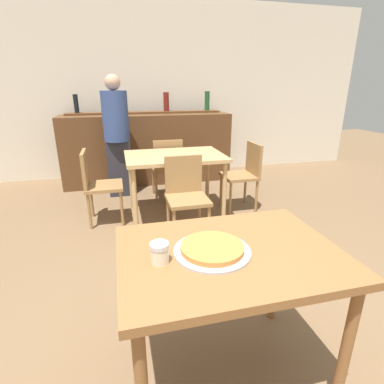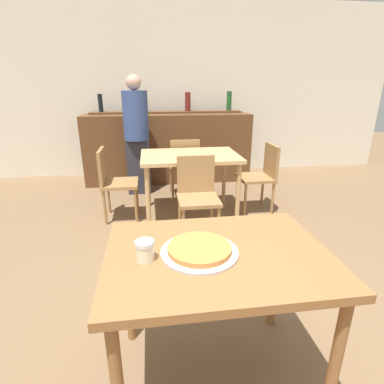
{
  "view_description": "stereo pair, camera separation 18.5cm",
  "coord_description": "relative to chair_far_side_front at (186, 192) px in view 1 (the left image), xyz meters",
  "views": [
    {
      "loc": [
        -0.47,
        -1.14,
        1.49
      ],
      "look_at": [
        -0.04,
        0.55,
        0.86
      ],
      "focal_mm": 28.0,
      "sensor_mm": 36.0,
      "label": 1
    },
    {
      "loc": [
        -0.28,
        -1.18,
        1.49
      ],
      "look_at": [
        -0.04,
        0.55,
        0.86
      ],
      "focal_mm": 28.0,
      "sensor_mm": 36.0,
      "label": 2
    }
  ],
  "objects": [
    {
      "name": "chair_far_side_left",
      "position": [
        -0.88,
        0.56,
        0.0
      ],
      "size": [
        0.4,
        0.4,
        0.83
      ],
      "rotation": [
        0.0,
        0.0,
        1.57
      ],
      "color": "olive",
      "rests_on": "ground_plane"
    },
    {
      "name": "pizza_tray",
      "position": [
        -0.24,
        -1.61,
        0.3
      ],
      "size": [
        0.36,
        0.36,
        0.04
      ],
      "color": "#B7B7BC",
      "rests_on": "dining_table_near"
    },
    {
      "name": "bar_back_shelf",
      "position": [
        -0.12,
        2.16,
        0.64
      ],
      "size": [
        2.39,
        0.24,
        0.33
      ],
      "color": "brown",
      "rests_on": "bar_counter"
    },
    {
      "name": "chair_far_side_right",
      "position": [
        0.88,
        0.56,
        0.0
      ],
      "size": [
        0.4,
        0.4,
        0.83
      ],
      "rotation": [
        0.0,
        0.0,
        -1.57
      ],
      "color": "olive",
      "rests_on": "ground_plane"
    },
    {
      "name": "chair_far_side_front",
      "position": [
        0.0,
        0.0,
        0.0
      ],
      "size": [
        0.4,
        0.4,
        0.83
      ],
      "color": "olive",
      "rests_on": "ground_plane"
    },
    {
      "name": "person_standing",
      "position": [
        -0.62,
        1.44,
        0.39
      ],
      "size": [
        0.34,
        0.34,
        1.62
      ],
      "color": "#2D2D38",
      "rests_on": "ground_plane"
    },
    {
      "name": "dining_table_far",
      "position": [
        -0.0,
        0.56,
        0.17
      ],
      "size": [
        1.11,
        0.78,
        0.74
      ],
      "color": "tan",
      "rests_on": "ground_plane"
    },
    {
      "name": "chair_far_side_back",
      "position": [
        -0.0,
        1.12,
        0.0
      ],
      "size": [
        0.4,
        0.4,
        0.83
      ],
      "rotation": [
        0.0,
        0.0,
        3.14
      ],
      "color": "olive",
      "rests_on": "ground_plane"
    },
    {
      "name": "ground_plane",
      "position": [
        -0.16,
        -1.61,
        -0.48
      ],
      "size": [
        16.0,
        16.0,
        0.0
      ],
      "primitive_type": "plane",
      "color": "brown"
    },
    {
      "name": "dining_table_near",
      "position": [
        -0.16,
        -1.61,
        0.19
      ],
      "size": [
        1.02,
        0.75,
        0.76
      ],
      "color": "brown",
      "rests_on": "ground_plane"
    },
    {
      "name": "bar_counter",
      "position": [
        -0.16,
        2.02,
        0.05
      ],
      "size": [
        2.6,
        0.56,
        1.07
      ],
      "color": "brown",
      "rests_on": "ground_plane"
    },
    {
      "name": "cheese_shaker",
      "position": [
        -0.49,
        -1.63,
        0.33
      ],
      "size": [
        0.08,
        0.08,
        0.09
      ],
      "color": "beige",
      "rests_on": "dining_table_near"
    },
    {
      "name": "wall_back",
      "position": [
        -0.16,
        2.52,
        0.92
      ],
      "size": [
        8.0,
        0.05,
        2.8
      ],
      "color": "silver",
      "rests_on": "ground_plane"
    }
  ]
}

